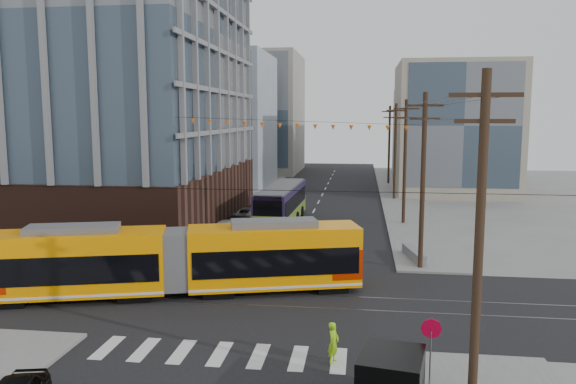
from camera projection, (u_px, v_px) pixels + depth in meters
name	position (u px, v px, depth m)	size (l,w,h in m)	color
ground	(254.00, 328.00, 25.53)	(160.00, 160.00, 0.00)	slate
office_building	(56.00, 62.00, 49.07)	(30.00, 25.00, 28.60)	#381E16
bg_bldg_nw_near	(204.00, 120.00, 77.62)	(18.00, 16.00, 18.00)	#8C99A5
bg_bldg_ne_near	(454.00, 129.00, 69.53)	(14.00, 14.00, 16.00)	gray
bg_bldg_nw_far	(253.00, 114.00, 96.74)	(16.00, 18.00, 20.00)	gray
bg_bldg_ne_far	(447.00, 132.00, 89.05)	(16.00, 16.00, 14.00)	#8C99A5
utility_pole_near	(479.00, 245.00, 17.79)	(0.30, 0.30, 11.00)	black
utility_pole_far	(389.00, 145.00, 78.70)	(0.30, 0.30, 11.00)	black
streetcar	(177.00, 260.00, 29.97)	(19.75, 2.78, 3.81)	#FD9300
city_bus	(281.00, 204.00, 50.00)	(2.70, 12.46, 3.53)	#24183C
parked_car_silver	(208.00, 242.00, 39.79)	(1.50, 4.29, 1.41)	#9F9F9F
parked_car_white	(229.00, 228.00, 44.63)	(1.97, 4.84, 1.41)	silver
parked_car_grey	(251.00, 214.00, 51.55)	(2.15, 4.66, 1.30)	slate
pedestrian	(333.00, 343.00, 21.78)	(0.60, 0.39, 1.64)	#9BE616
stop_sign	(430.00, 356.00, 19.64)	(0.73, 0.73, 2.41)	#A20021
jersey_barrier	(414.00, 255.00, 37.30)	(0.86, 3.84, 0.77)	slate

